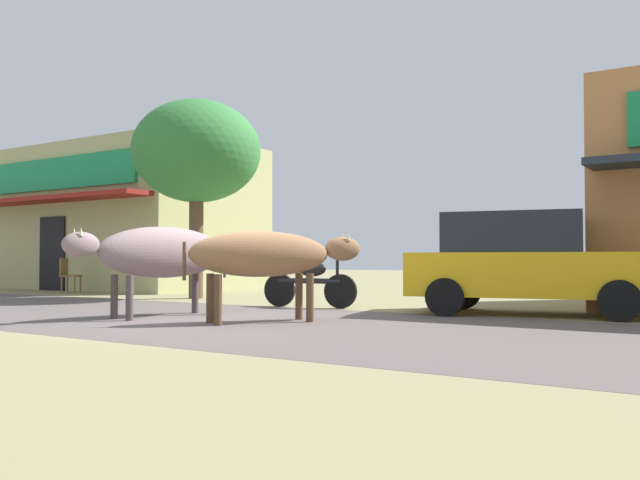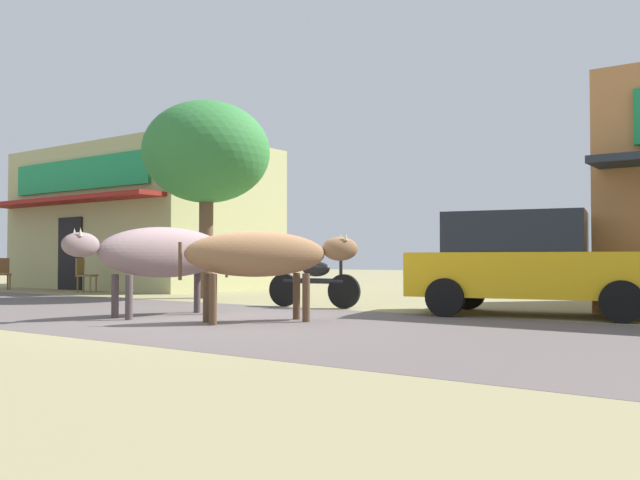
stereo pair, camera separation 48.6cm
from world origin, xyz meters
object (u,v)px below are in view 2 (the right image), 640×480
Objects in this scene: roadside_tree at (207,153)px; cow_far_dark at (262,255)px; cow_near_brown at (162,253)px; cafe_chair_by_doorway at (2,272)px; cafe_chair_near_tree at (84,273)px; parked_hatchback_car at (530,262)px; parked_motorcycle at (315,282)px.

roadside_tree reaches higher than cow_far_dark.
cafe_chair_by_doorway is (-10.75, 3.41, -0.47)m from cow_near_brown.
parked_hatchback_car is at bearing -1.51° from cafe_chair_near_tree.
roadside_tree reaches higher than parked_motorcycle.
roadside_tree is 4.92× the size of cafe_chair_near_tree.
cow_near_brown is 3.09× the size of cafe_chair_by_doorway.
cow_far_dark is (4.87, -3.73, -2.38)m from roadside_tree.
parked_motorcycle is at bearing -2.33° from cafe_chair_by_doorway.
cafe_chair_near_tree is (-12.10, 0.32, -0.33)m from parked_hatchback_car.
cow_near_brown is at bearing -52.80° from roadside_tree.
parked_hatchback_car reaches higher than parked_motorcycle.
cow_far_dark is 13.06m from cafe_chair_by_doorway.
parked_motorcycle is at bearing -170.85° from parked_hatchback_car.
roadside_tree reaches higher than parked_hatchback_car.
roadside_tree is 5.45m from cow_near_brown.
cow_near_brown is at bearing -174.19° from cow_far_dark.
cafe_chair_by_doorway is at bearing 162.38° from cow_near_brown.
parked_motorcycle is at bearing 74.39° from cow_near_brown.
parked_hatchback_car is 4.33m from cow_far_dark.
roadside_tree is 1.89× the size of cow_far_dark.
parked_hatchback_car is (7.59, -0.37, -2.49)m from roadside_tree.
parked_motorcycle is 0.77× the size of cow_far_dark.
roadside_tree reaches higher than cafe_chair_by_doorway.
parked_hatchback_car reaches higher than cow_near_brown.
cow_far_dark is at bearing -129.01° from parked_hatchback_car.
parked_motorcycle is 2.99m from cow_far_dark.
parked_hatchback_car is at bearing 9.15° from parked_motorcycle.
parked_hatchback_car reaches higher than cafe_chair_by_doorway.
cafe_chair_near_tree is at bearing -179.38° from roadside_tree.
cow_far_dark is (1.07, -2.75, 0.48)m from parked_motorcycle.
cow_far_dark is (-2.72, -3.36, 0.11)m from parked_hatchback_car.
cow_far_dark is at bearing -68.75° from parked_motorcycle.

